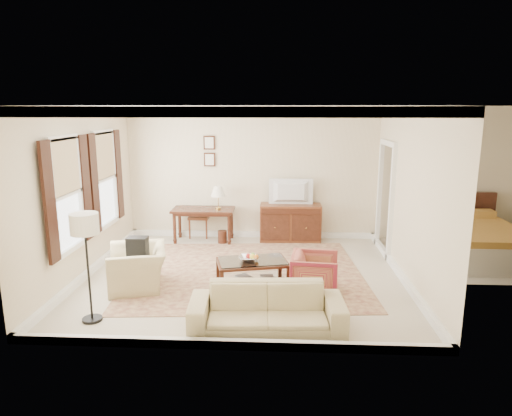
# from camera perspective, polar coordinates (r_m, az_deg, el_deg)

# --- Properties ---
(room_shell) EXTENTS (5.51, 5.01, 2.91)m
(room_shell) POSITION_cam_1_polar(r_m,az_deg,el_deg) (7.53, -1.66, 9.37)
(room_shell) COLOR beige
(room_shell) RESTS_ON ground
(annex_bedroom) EXTENTS (3.00, 2.70, 2.90)m
(annex_bedroom) POSITION_cam_1_polar(r_m,az_deg,el_deg) (9.82, 26.23, -3.83)
(annex_bedroom) COLOR beige
(annex_bedroom) RESTS_ON ground
(window_front) EXTENTS (0.12, 1.56, 1.80)m
(window_front) POSITION_cam_1_polar(r_m,az_deg,el_deg) (7.68, -22.59, 1.54)
(window_front) COLOR #CCB284
(window_front) RESTS_ON room_shell
(window_rear) EXTENTS (0.12, 1.56, 1.80)m
(window_rear) POSITION_cam_1_polar(r_m,az_deg,el_deg) (9.12, -18.33, 3.48)
(window_rear) COLOR #CCB284
(window_rear) RESTS_ON room_shell
(doorway) EXTENTS (0.10, 1.12, 2.25)m
(doorway) POSITION_cam_1_polar(r_m,az_deg,el_deg) (9.42, 15.83, 0.96)
(doorway) COLOR white
(doorway) RESTS_ON room_shell
(rug) EXTENTS (4.30, 3.76, 0.01)m
(rug) POSITION_cam_1_polar(r_m,az_deg,el_deg) (8.20, -1.30, -8.04)
(rug) COLOR #5B1E1F
(rug) RESTS_ON room_shell
(writing_desk) EXTENTS (1.33, 0.67, 0.73)m
(writing_desk) POSITION_cam_1_polar(r_m,az_deg,el_deg) (9.97, -6.60, -0.71)
(writing_desk) COLOR #452013
(writing_desk) RESTS_ON room_shell
(desk_chair) EXTENTS (0.55, 0.55, 1.05)m
(desk_chair) POSITION_cam_1_polar(r_m,az_deg,el_deg) (10.35, -7.12, -0.75)
(desk_chair) COLOR brown
(desk_chair) RESTS_ON room_shell
(desk_lamp) EXTENTS (0.32, 0.32, 0.50)m
(desk_lamp) POSITION_cam_1_polar(r_m,az_deg,el_deg) (9.84, -4.75, 1.31)
(desk_lamp) COLOR silver
(desk_lamp) RESTS_ON writing_desk
(framed_prints) EXTENTS (0.25, 0.04, 0.68)m
(framed_prints) POSITION_cam_1_polar(r_m,az_deg,el_deg) (10.13, -5.85, 7.11)
(framed_prints) COLOR #452013
(framed_prints) RESTS_ON room_shell
(sideboard) EXTENTS (1.32, 0.51, 0.81)m
(sideboard) POSITION_cam_1_polar(r_m,az_deg,el_deg) (10.03, 4.32, -1.82)
(sideboard) COLOR brown
(sideboard) RESTS_ON room_shell
(tv) EXTENTS (0.91, 0.52, 0.12)m
(tv) POSITION_cam_1_polar(r_m,az_deg,el_deg) (9.83, 4.41, 3.03)
(tv) COLOR black
(tv) RESTS_ON sideboard
(coffee_table) EXTENTS (1.24, 0.89, 0.47)m
(coffee_table) POSITION_cam_1_polar(r_m,az_deg,el_deg) (7.42, -0.46, -7.33)
(coffee_table) COLOR #452013
(coffee_table) RESTS_ON room_shell
(fruit_bowl) EXTENTS (0.42, 0.42, 0.10)m
(fruit_bowl) POSITION_cam_1_polar(r_m,az_deg,el_deg) (7.34, -0.98, -6.23)
(fruit_bowl) COLOR silver
(fruit_bowl) RESTS_ON coffee_table
(book_a) EXTENTS (0.24, 0.20, 0.38)m
(book_a) POSITION_cam_1_polar(r_m,az_deg,el_deg) (7.43, -2.16, -8.81)
(book_a) COLOR brown
(book_a) RESTS_ON coffee_table
(book_b) EXTENTS (0.28, 0.09, 0.38)m
(book_b) POSITION_cam_1_polar(r_m,az_deg,el_deg) (7.46, 0.66, -8.72)
(book_b) COLOR brown
(book_b) RESTS_ON coffee_table
(striped_armchair) EXTENTS (0.74, 0.78, 0.73)m
(striped_armchair) POSITION_cam_1_polar(r_m,az_deg,el_deg) (7.24, 7.35, -7.96)
(striped_armchair) COLOR maroon
(striped_armchair) RESTS_ON room_shell
(club_armchair) EXTENTS (0.92, 1.17, 0.89)m
(club_armchair) POSITION_cam_1_polar(r_m,az_deg,el_deg) (7.68, -14.61, -6.39)
(club_armchair) COLOR #CBB989
(club_armchair) RESTS_ON room_shell
(backpack) EXTENTS (0.36, 0.39, 0.40)m
(backpack) POSITION_cam_1_polar(r_m,az_deg,el_deg) (7.60, -14.59, -4.65)
(backpack) COLOR black
(backpack) RESTS_ON club_armchair
(sofa) EXTENTS (2.05, 0.70, 0.79)m
(sofa) POSITION_cam_1_polar(r_m,az_deg,el_deg) (6.09, 1.37, -11.61)
(sofa) COLOR #CBB989
(sofa) RESTS_ON room_shell
(floor_lamp) EXTENTS (0.38, 0.38, 1.52)m
(floor_lamp) POSITION_cam_1_polar(r_m,az_deg,el_deg) (6.44, -20.60, -2.81)
(floor_lamp) COLOR black
(floor_lamp) RESTS_ON room_shell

